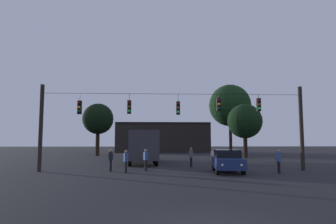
% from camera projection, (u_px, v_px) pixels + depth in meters
% --- Properties ---
extents(ground_plane, '(168.00, 168.00, 0.00)m').
position_uv_depth(ground_plane, '(167.00, 161.00, 31.43)').
color(ground_plane, black).
rests_on(ground_plane, ground).
extents(overhead_signal_span, '(18.93, 0.44, 6.10)m').
position_uv_depth(overhead_signal_span, '(174.00, 120.00, 21.26)').
color(overhead_signal_span, black).
rests_on(overhead_signal_span, ground).
extents(city_bus, '(3.39, 11.17, 3.00)m').
position_uv_depth(city_bus, '(141.00, 143.00, 29.28)').
color(city_bus, '#2D2D33').
rests_on(city_bus, ground).
extents(car_near_right, '(2.29, 4.48, 1.52)m').
position_uv_depth(car_near_right, '(227.00, 160.00, 20.09)').
color(car_near_right, navy).
rests_on(car_near_right, ground).
extents(pedestrian_crossing_left, '(0.25, 0.37, 1.53)m').
position_uv_depth(pedestrian_crossing_left, '(111.00, 159.00, 20.82)').
color(pedestrian_crossing_left, black).
rests_on(pedestrian_crossing_left, ground).
extents(pedestrian_crossing_center, '(0.32, 0.41, 1.52)m').
position_uv_depth(pedestrian_crossing_center, '(213.00, 157.00, 23.93)').
color(pedestrian_crossing_center, black).
rests_on(pedestrian_crossing_center, ground).
extents(pedestrian_crossing_right, '(0.34, 0.42, 1.52)m').
position_uv_depth(pedestrian_crossing_right, '(126.00, 160.00, 19.68)').
color(pedestrian_crossing_right, black).
rests_on(pedestrian_crossing_right, ground).
extents(pedestrian_near_bus, '(0.35, 0.42, 1.54)m').
position_uv_depth(pedestrian_near_bus, '(146.00, 159.00, 21.07)').
color(pedestrian_near_bus, black).
rests_on(pedestrian_near_bus, ground).
extents(pedestrian_trailing, '(0.36, 0.42, 1.57)m').
position_uv_depth(pedestrian_trailing, '(191.00, 156.00, 24.13)').
color(pedestrian_trailing, black).
rests_on(pedestrian_trailing, ground).
extents(pedestrian_far_side, '(0.27, 0.38, 1.54)m').
position_uv_depth(pedestrian_far_side, '(279.00, 160.00, 19.56)').
color(pedestrian_far_side, black).
rests_on(pedestrian_far_side, ground).
extents(corner_building, '(17.23, 8.65, 5.51)m').
position_uv_depth(corner_building, '(163.00, 138.00, 57.50)').
color(corner_building, black).
rests_on(corner_building, ground).
extents(tree_left_silhouette, '(6.39, 6.39, 10.74)m').
position_uv_depth(tree_left_silhouette, '(230.00, 106.00, 45.59)').
color(tree_left_silhouette, black).
rests_on(tree_left_silhouette, ground).
extents(tree_behind_building, '(4.45, 4.45, 7.54)m').
position_uv_depth(tree_behind_building, '(98.00, 119.00, 43.06)').
color(tree_behind_building, black).
rests_on(tree_behind_building, ground).
extents(tree_right_far, '(4.36, 4.36, 6.79)m').
position_uv_depth(tree_right_far, '(245.00, 121.00, 37.53)').
color(tree_right_far, black).
rests_on(tree_right_far, ground).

